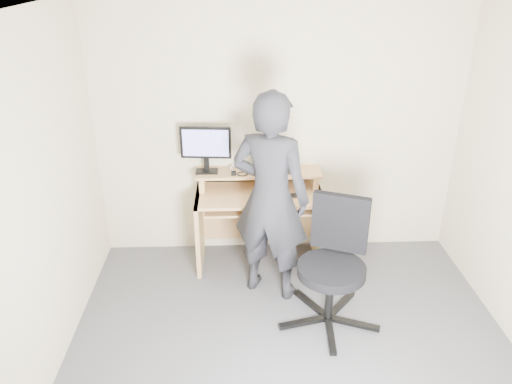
{
  "coord_description": "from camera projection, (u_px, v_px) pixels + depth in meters",
  "views": [
    {
      "loc": [
        -0.4,
        -2.8,
        2.77
      ],
      "look_at": [
        -0.25,
        1.05,
        0.95
      ],
      "focal_mm": 35.0,
      "sensor_mm": 36.0,
      "label": 1
    }
  ],
  "objects": [
    {
      "name": "headphones",
      "position": [
        238.0,
        168.0,
        4.83
      ],
      "size": [
        0.19,
        0.19,
        0.06
      ],
      "primitive_type": "torus",
      "rotation": [
        0.26,
        0.0,
        0.26
      ],
      "color": "silver",
      "rests_on": "desk"
    },
    {
      "name": "ceiling",
      "position": [
        310.0,
        13.0,
        2.66
      ],
      "size": [
        3.5,
        3.5,
        0.02
      ],
      "primitive_type": "cube",
      "color": "white",
      "rests_on": "back_wall"
    },
    {
      "name": "monitor",
      "position": [
        206.0,
        145.0,
        4.64
      ],
      "size": [
        0.48,
        0.13,
        0.45
      ],
      "rotation": [
        0.0,
        0.0,
        -0.09
      ],
      "color": "black",
      "rests_on": "desk"
    },
    {
      "name": "person",
      "position": [
        270.0,
        198.0,
        4.2
      ],
      "size": [
        0.8,
        0.68,
        1.86
      ],
      "primitive_type": "imported",
      "rotation": [
        0.0,
        0.0,
        2.73
      ],
      "color": "black",
      "rests_on": "ground"
    },
    {
      "name": "travel_mug",
      "position": [
        266.0,
        162.0,
        4.72
      ],
      "size": [
        0.1,
        0.1,
        0.2
      ],
      "primitive_type": "cylinder",
      "rotation": [
        0.0,
        0.0,
        -0.16
      ],
      "color": "silver",
      "rests_on": "desk"
    },
    {
      "name": "charger",
      "position": [
        234.0,
        173.0,
        4.69
      ],
      "size": [
        0.05,
        0.04,
        0.03
      ],
      "primitive_type": "cube",
      "rotation": [
        0.0,
        0.0,
        -0.02
      ],
      "color": "black",
      "rests_on": "desk"
    },
    {
      "name": "external_drive",
      "position": [
        261.0,
        160.0,
        4.76
      ],
      "size": [
        0.07,
        0.13,
        0.2
      ],
      "primitive_type": "cube",
      "rotation": [
        0.0,
        0.0,
        -0.0
      ],
      "color": "black",
      "rests_on": "desk"
    },
    {
      "name": "back_wall",
      "position": [
        279.0,
        132.0,
        4.78
      ],
      "size": [
        3.5,
        0.02,
        2.5
      ],
      "primitive_type": "cube",
      "color": "beige",
      "rests_on": "ground"
    },
    {
      "name": "ground",
      "position": [
        294.0,
        366.0,
        3.73
      ],
      "size": [
        3.5,
        3.5,
        0.0
      ],
      "primitive_type": "plane",
      "color": "#4F4F54",
      "rests_on": "ground"
    },
    {
      "name": "smartphone",
      "position": [
        292.0,
        171.0,
        4.76
      ],
      "size": [
        0.1,
        0.14,
        0.01
      ],
      "primitive_type": "cube",
      "rotation": [
        0.0,
        0.0,
        -0.3
      ],
      "color": "black",
      "rests_on": "desk"
    },
    {
      "name": "keyboard",
      "position": [
        266.0,
        205.0,
        4.67
      ],
      "size": [
        0.49,
        0.28,
        0.03
      ],
      "primitive_type": "cube",
      "rotation": [
        0.0,
        0.0,
        -0.22
      ],
      "color": "black",
      "rests_on": "desk"
    },
    {
      "name": "desk",
      "position": [
        259.0,
        208.0,
        4.87
      ],
      "size": [
        1.2,
        0.6,
        0.91
      ],
      "color": "tan",
      "rests_on": "ground"
    },
    {
      "name": "mouse",
      "position": [
        294.0,
        195.0,
        4.62
      ],
      "size": [
        0.11,
        0.09,
        0.04
      ],
      "primitive_type": "ellipsoid",
      "rotation": [
        0.0,
        0.0,
        -0.28
      ],
      "color": "black",
      "rests_on": "desk"
    },
    {
      "name": "office_chair",
      "position": [
        334.0,
        259.0,
        4.01
      ],
      "size": [
        0.83,
        0.81,
        1.04
      ],
      "rotation": [
        0.0,
        0.0,
        -0.39
      ],
      "color": "black",
      "rests_on": "ground"
    }
  ]
}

